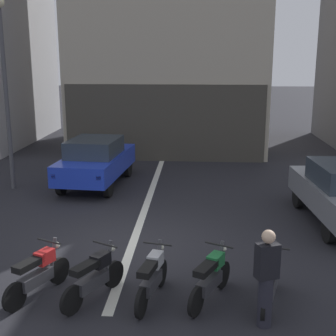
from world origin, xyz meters
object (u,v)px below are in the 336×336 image
object	(u,v)px
car_blue_crossing_near	(96,160)
street_lamp	(4,74)
motorcycle_black_row_left_mid	(94,276)
motorcycle_silver_row_centre	(152,277)
motorcycle_green_row_right_mid	(211,277)
person_by_motorcycles	(266,278)
motorcycle_red_row_leftmost	(38,273)
motorcycle_white_row_rightmost	(270,281)

from	to	relation	value
car_blue_crossing_near	street_lamp	world-z (taller)	street_lamp
car_blue_crossing_near	motorcycle_black_row_left_mid	xyz separation A→B (m)	(1.61, -7.54, -0.43)
motorcycle_silver_row_centre	motorcycle_green_row_right_mid	size ratio (longest dim) A/B	1.07
motorcycle_silver_row_centre	person_by_motorcycles	distance (m)	2.07
street_lamp	motorcycle_green_row_right_mid	size ratio (longest dim) A/B	3.99
motorcycle_red_row_leftmost	street_lamp	bearing A→B (deg)	115.29
motorcycle_black_row_left_mid	motorcycle_silver_row_centre	bearing A→B (deg)	2.79
street_lamp	motorcycle_white_row_rightmost	size ratio (longest dim) A/B	3.76
motorcycle_green_row_right_mid	motorcycle_red_row_leftmost	bearing A→B (deg)	-179.21
street_lamp	motorcycle_green_row_right_mid	bearing A→B (deg)	-46.97
street_lamp	motorcycle_white_row_rightmost	distance (m)	10.72
motorcycle_green_row_right_mid	motorcycle_white_row_rightmost	size ratio (longest dim) A/B	0.94
motorcycle_green_row_right_mid	motorcycle_white_row_rightmost	bearing A→B (deg)	-3.78
car_blue_crossing_near	motorcycle_silver_row_centre	xyz separation A→B (m)	(2.66, -7.49, -0.43)
person_by_motorcycles	motorcycle_red_row_leftmost	bearing A→B (deg)	170.02
motorcycle_black_row_left_mid	motorcycle_red_row_leftmost	bearing A→B (deg)	176.81
car_blue_crossing_near	person_by_motorcycles	world-z (taller)	person_by_motorcycles
motorcycle_red_row_leftmost	motorcycle_silver_row_centre	xyz separation A→B (m)	(2.10, -0.01, 0.00)
motorcycle_silver_row_centre	person_by_motorcycles	world-z (taller)	person_by_motorcycles
motorcycle_red_row_leftmost	motorcycle_black_row_left_mid	bearing A→B (deg)	-3.19
street_lamp	motorcycle_silver_row_centre	bearing A→B (deg)	-52.24
motorcycle_silver_row_centre	person_by_motorcycles	size ratio (longest dim) A/B	0.98
motorcycle_red_row_leftmost	motorcycle_white_row_rightmost	bearing A→B (deg)	-0.35
person_by_motorcycles	motorcycle_black_row_left_mid	bearing A→B (deg)	167.66
motorcycle_red_row_leftmost	motorcycle_black_row_left_mid	size ratio (longest dim) A/B	1.03
motorcycle_black_row_left_mid	motorcycle_silver_row_centre	world-z (taller)	same
motorcycle_silver_row_centre	motorcycle_white_row_rightmost	world-z (taller)	same
car_blue_crossing_near	person_by_motorcycles	xyz separation A→B (m)	(4.57, -8.19, -0.03)
street_lamp	person_by_motorcycles	xyz separation A→B (m)	(7.28, -7.63, -2.91)
motorcycle_red_row_leftmost	motorcycle_green_row_right_mid	size ratio (longest dim) A/B	1.01
motorcycle_black_row_left_mid	person_by_motorcycles	bearing A→B (deg)	-12.34
car_blue_crossing_near	motorcycle_black_row_left_mid	world-z (taller)	car_blue_crossing_near
car_blue_crossing_near	motorcycle_green_row_right_mid	size ratio (longest dim) A/B	2.77
motorcycle_silver_row_centre	person_by_motorcycles	bearing A→B (deg)	-20.06
street_lamp	motorcycle_silver_row_centre	world-z (taller)	street_lamp
car_blue_crossing_near	motorcycle_red_row_leftmost	xyz separation A→B (m)	(0.56, -7.48, -0.43)
motorcycle_red_row_leftmost	car_blue_crossing_near	bearing A→B (deg)	94.28
car_blue_crossing_near	motorcycle_white_row_rightmost	bearing A→B (deg)	-57.64
motorcycle_green_row_right_mid	person_by_motorcycles	world-z (taller)	person_by_motorcycles
street_lamp	motorcycle_red_row_leftmost	xyz separation A→B (m)	(3.27, -6.92, -3.31)
motorcycle_red_row_leftmost	motorcycle_green_row_right_mid	xyz separation A→B (m)	(3.15, 0.04, 0.00)
motorcycle_black_row_left_mid	person_by_motorcycles	world-z (taller)	person_by_motorcycles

